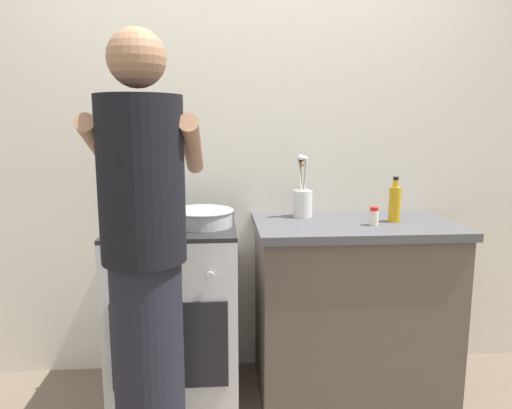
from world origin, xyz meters
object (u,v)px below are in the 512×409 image
utensil_crock (303,199)px  spice_bottle (374,216)px  mixing_bowl (202,217)px  person (146,271)px  oil_bottle (395,203)px  stove_range (176,313)px  pot (146,213)px

utensil_crock → spice_bottle: utensil_crock is taller
mixing_bowl → person: bearing=-108.2°
oil_bottle → utensil_crock: bearing=160.2°
person → mixing_bowl: bearing=71.8°
spice_bottle → stove_range: bearing=175.2°
spice_bottle → person: 1.14m
person → spice_bottle: bearing=27.0°
stove_range → pot: size_ratio=3.72×
utensil_crock → oil_bottle: 0.47m
oil_bottle → person: 1.29m
pot → oil_bottle: oil_bottle is taller
spice_bottle → oil_bottle: (0.13, 0.08, 0.05)m
stove_range → mixing_bowl: size_ratio=2.96×
pot → person: 0.66m
pot → mixing_bowl: pot is taller
spice_bottle → person: size_ratio=0.05×
oil_bottle → person: person is taller
spice_bottle → utensil_crock: bearing=143.0°
pot → spice_bottle: size_ratio=2.72×
utensil_crock → stove_range: bearing=-167.0°
stove_range → oil_bottle: 1.22m
stove_range → mixing_bowl: bearing=-13.9°
stove_range → oil_bottle: size_ratio=3.98×
spice_bottle → oil_bottle: oil_bottle is taller
utensil_crock → spice_bottle: (0.31, -0.23, -0.05)m
stove_range → pot: bearing=159.7°
stove_range → pot: pot is taller
utensil_crock → oil_bottle: bearing=-19.8°
mixing_bowl → spice_bottle: bearing=-3.2°
utensil_crock → oil_bottle: size_ratio=1.46×
oil_bottle → person: bearing=-152.6°
pot → spice_bottle: 1.12m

